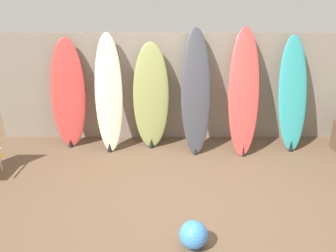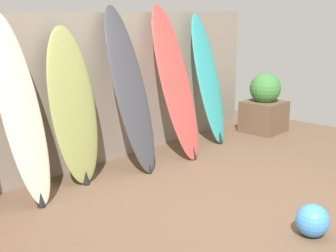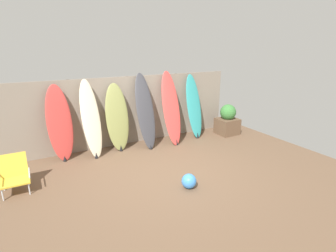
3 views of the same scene
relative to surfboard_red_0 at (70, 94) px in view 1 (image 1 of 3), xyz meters
name	(u,v)px [view 1 (image 1 of 3)]	position (x,y,z in m)	size (l,w,h in m)	color
ground	(181,200)	(1.76, -1.72, -0.86)	(7.68, 7.68, 0.00)	brown
fence_back	(178,87)	(1.76, 0.29, 0.04)	(6.08, 0.11, 1.80)	gray
surfboard_red_0	(70,94)	(0.00, 0.00, 0.00)	(0.59, 0.45, 1.74)	#D13D38
surfboard_cream_1	(110,93)	(0.68, -0.11, 0.04)	(0.49, 0.62, 1.82)	beige
surfboard_olive_2	(152,96)	(1.34, -0.03, -0.03)	(0.58, 0.42, 1.68)	olive
surfboard_charcoal_3	(197,92)	(2.05, -0.15, 0.08)	(0.47, 0.69, 1.90)	#38383D
surfboard_red_4	(245,92)	(2.79, -0.19, 0.07)	(0.53, 0.78, 1.91)	#D13D38
surfboard_teal_5	(294,95)	(3.59, -0.10, 0.01)	(0.47, 0.56, 1.79)	teal
beach_ball	(195,235)	(1.86, -2.52, -0.72)	(0.28, 0.28, 0.28)	#3F8CE5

